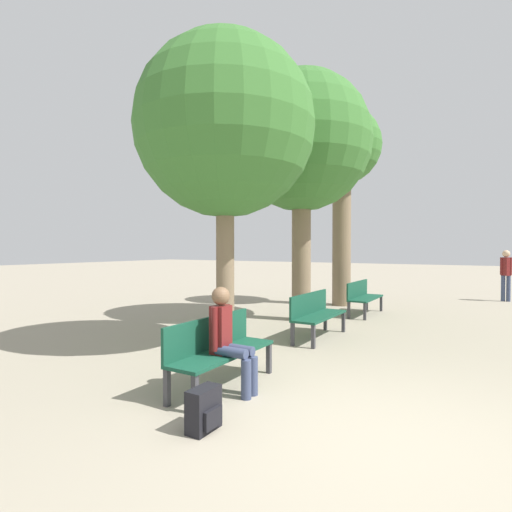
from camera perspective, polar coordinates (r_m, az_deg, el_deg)
The scene contains 10 objects.
ground_plane at distance 4.06m, azimuth 16.14°, elevation -23.71°, with size 80.00×80.00×0.00m, color gray.
bench_row_0 at distance 5.04m, azimuth -5.47°, elevation -12.71°, with size 0.48×1.64×0.85m.
bench_row_1 at distance 7.70m, azimuth 8.49°, elevation -7.87°, with size 0.48×1.64×0.85m.
bench_row_2 at distance 10.59m, azimuth 14.96°, elevation -5.42°, with size 0.48×1.64×0.85m.
tree_row_0 at distance 7.05m, azimuth -4.46°, elevation 17.70°, with size 3.03×3.03×5.25m.
tree_row_1 at distance 9.74m, azimuth 6.52°, elevation 15.67°, with size 3.25×3.25×5.81m.
tree_row_2 at distance 12.40m, azimuth 12.18°, elevation 14.10°, with size 2.28×2.28×5.87m.
person_seated at distance 4.80m, azimuth -3.95°, elevation -11.38°, with size 0.57×0.33×1.24m.
backpack at distance 4.00m, azimuth -7.41°, elevation -20.96°, with size 0.22×0.34×0.40m.
pedestrian_near at distance 14.96m, azimuth 32.11°, elevation -1.96°, with size 0.33×0.29×1.63m.
Camera 1 is at (0.94, -3.56, 1.70)m, focal length 28.00 mm.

